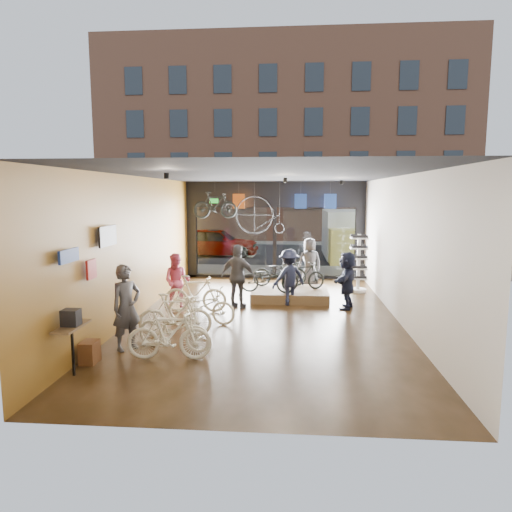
# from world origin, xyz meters

# --- Properties ---
(ground_plane) EXTENTS (7.00, 12.00, 0.04)m
(ground_plane) POSITION_xyz_m (0.00, 0.00, -0.02)
(ground_plane) COLOR black
(ground_plane) RESTS_ON ground
(ceiling) EXTENTS (7.00, 12.00, 0.04)m
(ceiling) POSITION_xyz_m (0.00, 0.00, 3.82)
(ceiling) COLOR black
(ceiling) RESTS_ON ground
(wall_left) EXTENTS (0.04, 12.00, 3.80)m
(wall_left) POSITION_xyz_m (-3.52, 0.00, 1.90)
(wall_left) COLOR #A46922
(wall_left) RESTS_ON ground
(wall_right) EXTENTS (0.04, 12.00, 3.80)m
(wall_right) POSITION_xyz_m (3.52, 0.00, 1.90)
(wall_right) COLOR beige
(wall_right) RESTS_ON ground
(wall_back) EXTENTS (7.00, 0.04, 3.80)m
(wall_back) POSITION_xyz_m (0.00, -6.02, 1.90)
(wall_back) COLOR beige
(wall_back) RESTS_ON ground
(storefront) EXTENTS (7.00, 0.26, 3.80)m
(storefront) POSITION_xyz_m (0.00, 6.00, 1.90)
(storefront) COLOR black
(storefront) RESTS_ON ground
(exit_sign) EXTENTS (0.35, 0.06, 0.18)m
(exit_sign) POSITION_xyz_m (-2.40, 5.88, 3.05)
(exit_sign) COLOR #198C26
(exit_sign) RESTS_ON storefront
(street_road) EXTENTS (30.00, 18.00, 0.02)m
(street_road) POSITION_xyz_m (0.00, 15.00, -0.01)
(street_road) COLOR black
(street_road) RESTS_ON ground
(sidewalk_near) EXTENTS (30.00, 2.40, 0.12)m
(sidewalk_near) POSITION_xyz_m (0.00, 7.20, 0.06)
(sidewalk_near) COLOR slate
(sidewalk_near) RESTS_ON ground
(sidewalk_far) EXTENTS (30.00, 2.00, 0.12)m
(sidewalk_far) POSITION_xyz_m (0.00, 19.00, 0.06)
(sidewalk_far) COLOR slate
(sidewalk_far) RESTS_ON ground
(opposite_building) EXTENTS (26.00, 5.00, 14.00)m
(opposite_building) POSITION_xyz_m (0.00, 21.50, 7.00)
(opposite_building) COLOR brown
(opposite_building) RESTS_ON ground
(street_car) EXTENTS (4.51, 1.82, 1.54)m
(street_car) POSITION_xyz_m (-3.37, 12.00, 0.77)
(street_car) COLOR gray
(street_car) RESTS_ON street_road
(box_truck) EXTENTS (2.09, 6.27, 2.47)m
(box_truck) POSITION_xyz_m (3.41, 11.00, 1.24)
(box_truck) COLOR silver
(box_truck) RESTS_ON street_road
(floor_bike_1) EXTENTS (1.75, 0.60, 1.03)m
(floor_bike_1) POSITION_xyz_m (-1.75, -3.29, 0.52)
(floor_bike_1) COLOR silver
(floor_bike_1) RESTS_ON ground_plane
(floor_bike_2) EXTENTS (1.85, 1.09, 0.92)m
(floor_bike_2) POSITION_xyz_m (-1.82, -2.67, 0.46)
(floor_bike_2) COLOR silver
(floor_bike_2) RESTS_ON ground_plane
(floor_bike_3) EXTENTS (1.76, 0.65, 1.04)m
(floor_bike_3) POSITION_xyz_m (-2.02, -1.79, 0.52)
(floor_bike_3) COLOR silver
(floor_bike_3) RESTS_ON ground_plane
(floor_bike_4) EXTENTS (1.90, 0.93, 0.96)m
(floor_bike_4) POSITION_xyz_m (-1.63, -0.66, 0.48)
(floor_bike_4) COLOR silver
(floor_bike_4) RESTS_ON ground_plane
(floor_bike_5) EXTENTS (1.79, 0.58, 1.06)m
(floor_bike_5) POSITION_xyz_m (-2.02, 0.44, 0.53)
(floor_bike_5) COLOR silver
(floor_bike_5) RESTS_ON ground_plane
(display_platform) EXTENTS (2.40, 1.80, 0.30)m
(display_platform) POSITION_xyz_m (0.64, 2.33, 0.15)
(display_platform) COLOR #4D3A22
(display_platform) RESTS_ON ground_plane
(display_bike_left) EXTENTS (1.75, 0.74, 0.90)m
(display_bike_left) POSITION_xyz_m (-0.05, 1.81, 0.75)
(display_bike_left) COLOR black
(display_bike_left) RESTS_ON display_platform
(display_bike_mid) EXTENTS (1.55, 1.09, 0.92)m
(display_bike_mid) POSITION_xyz_m (1.05, 2.20, 0.76)
(display_bike_mid) COLOR black
(display_bike_mid) RESTS_ON display_platform
(display_bike_right) EXTENTS (1.84, 0.83, 0.94)m
(display_bike_right) POSITION_xyz_m (0.29, 2.86, 0.77)
(display_bike_right) COLOR black
(display_bike_right) RESTS_ON display_platform
(customer_0) EXTENTS (0.77, 0.80, 1.85)m
(customer_0) POSITION_xyz_m (-2.81, -2.76, 0.92)
(customer_0) COLOR #3F3F44
(customer_0) RESTS_ON ground_plane
(customer_1) EXTENTS (0.79, 0.62, 1.62)m
(customer_1) POSITION_xyz_m (-2.62, 0.76, 0.81)
(customer_1) COLOR #CC4C72
(customer_1) RESTS_ON ground_plane
(customer_2) EXTENTS (1.18, 0.78, 1.87)m
(customer_2) POSITION_xyz_m (-0.86, 0.99, 0.94)
(customer_2) COLOR #3F3F44
(customer_2) RESTS_ON ground_plane
(customer_3) EXTENTS (1.25, 1.11, 1.69)m
(customer_3) POSITION_xyz_m (0.61, 1.53, 0.84)
(customer_3) COLOR #161C33
(customer_3) RESTS_ON ground_plane
(customer_4) EXTENTS (0.99, 0.78, 1.77)m
(customer_4) POSITION_xyz_m (1.32, 4.26, 0.88)
(customer_4) COLOR #3F3F44
(customer_4) RESTS_ON ground_plane
(customer_5) EXTENTS (0.92, 1.63, 1.67)m
(customer_5) POSITION_xyz_m (2.30, 1.21, 0.84)
(customer_5) COLOR #161C33
(customer_5) RESTS_ON ground_plane
(sunglasses_rack) EXTENTS (0.65, 0.56, 1.98)m
(sunglasses_rack) POSITION_xyz_m (2.95, 3.55, 0.99)
(sunglasses_rack) COLOR white
(sunglasses_rack) RESTS_ON ground_plane
(wall_merch) EXTENTS (0.40, 2.40, 2.60)m
(wall_merch) POSITION_xyz_m (-3.38, -3.50, 1.30)
(wall_merch) COLOR navy
(wall_merch) RESTS_ON wall_left
(penny_farthing) EXTENTS (1.76, 0.06, 1.41)m
(penny_farthing) POSITION_xyz_m (-0.42, 4.93, 2.50)
(penny_farthing) COLOR black
(penny_farthing) RESTS_ON ceiling
(hung_bike) EXTENTS (1.64, 0.95, 0.95)m
(hung_bike) POSITION_xyz_m (-2.07, 4.20, 2.93)
(hung_bike) COLOR black
(hung_bike) RESTS_ON ceiling
(jersey_left) EXTENTS (0.45, 0.03, 0.55)m
(jersey_left) POSITION_xyz_m (-1.33, 5.20, 3.05)
(jersey_left) COLOR #CC5919
(jersey_left) RESTS_ON ceiling
(jersey_mid) EXTENTS (0.45, 0.03, 0.55)m
(jersey_mid) POSITION_xyz_m (0.99, 5.20, 3.05)
(jersey_mid) COLOR #1E3F99
(jersey_mid) RESTS_ON ceiling
(jersey_right) EXTENTS (0.45, 0.03, 0.55)m
(jersey_right) POSITION_xyz_m (2.08, 5.20, 3.05)
(jersey_right) COLOR #1E3F99
(jersey_right) RESTS_ON ceiling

